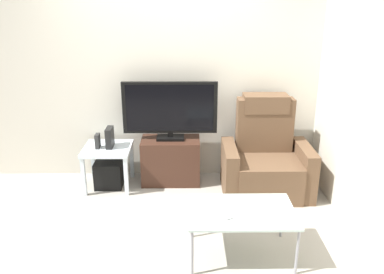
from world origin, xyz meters
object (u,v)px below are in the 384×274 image
(tv_stand, at_px, (171,160))
(recliner_armchair, at_px, (266,160))
(television, at_px, (170,109))
(cell_phone, at_px, (225,215))
(game_console, at_px, (110,137))
(book_upright, at_px, (98,141))
(coffee_table, at_px, (241,213))
(side_table, at_px, (108,154))
(subwoofer_box, at_px, (109,173))

(tv_stand, relative_size, recliner_armchair, 0.64)
(television, distance_m, cell_phone, 1.71)
(game_console, bearing_deg, television, 10.06)
(book_upright, bearing_deg, coffee_table, -42.05)
(game_console, height_order, coffee_table, game_console)
(recliner_armchair, bearing_deg, coffee_table, -109.10)
(recliner_armchair, bearing_deg, side_table, 176.62)
(recliner_armchair, relative_size, book_upright, 6.55)
(book_upright, bearing_deg, side_table, 11.31)
(game_console, bearing_deg, subwoofer_box, -164.05)
(coffee_table, bearing_deg, tv_stand, 114.05)
(side_table, distance_m, book_upright, 0.19)
(television, bearing_deg, tv_stand, -90.00)
(coffee_table, bearing_deg, recliner_armchair, 70.51)
(recliner_armchair, relative_size, cell_phone, 7.20)
(recliner_armchair, height_order, cell_phone, recliner_armchair)
(tv_stand, bearing_deg, cell_phone, -71.91)
(cell_phone, bearing_deg, game_console, 100.90)
(subwoofer_box, height_order, game_console, game_console)
(television, height_order, book_upright, television)
(game_console, xyz_separation_m, cell_phone, (1.20, -1.44, -0.16))
(tv_stand, relative_size, cell_phone, 4.58)
(tv_stand, bearing_deg, side_table, -171.11)
(subwoofer_box, bearing_deg, game_console, 15.95)
(side_table, bearing_deg, subwoofer_box, -63.43)
(side_table, xyz_separation_m, game_console, (0.04, 0.01, 0.19))
(coffee_table, bearing_deg, side_table, 135.53)
(recliner_armchair, bearing_deg, subwoofer_box, 176.62)
(game_console, xyz_separation_m, coffee_table, (1.34, -1.36, -0.20))
(book_upright, xyz_separation_m, game_console, (0.14, 0.03, 0.03))
(book_upright, bearing_deg, television, 10.47)
(recliner_armchair, bearing_deg, book_upright, 177.41)
(recliner_armchair, distance_m, coffee_table, 1.31)
(television, xyz_separation_m, recliner_armchair, (1.09, -0.25, -0.53))
(subwoofer_box, xyz_separation_m, book_upright, (-0.10, -0.02, 0.41))
(game_console, bearing_deg, coffee_table, -45.42)
(tv_stand, height_order, subwoofer_box, tv_stand)
(subwoofer_box, relative_size, game_console, 1.36)
(television, relative_size, coffee_table, 1.21)
(television, distance_m, book_upright, 0.90)
(recliner_armchair, relative_size, subwoofer_box, 3.45)
(coffee_table, bearing_deg, game_console, 134.58)
(recliner_armchair, distance_m, subwoofer_box, 1.83)
(recliner_armchair, height_order, game_console, recliner_armchair)
(television, height_order, subwoofer_box, television)
(subwoofer_box, bearing_deg, recliner_armchair, -3.76)
(side_table, bearing_deg, cell_phone, -49.38)
(subwoofer_box, height_order, book_upright, book_upright)
(book_upright, relative_size, coffee_table, 0.18)
(tv_stand, distance_m, recliner_armchair, 1.12)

